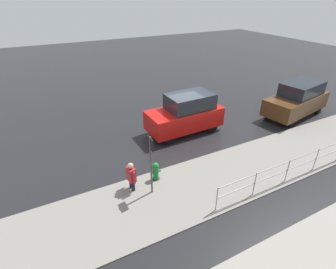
% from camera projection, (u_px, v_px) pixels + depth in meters
% --- Properties ---
extents(ground_plane, '(60.00, 60.00, 0.00)m').
position_uv_depth(ground_plane, '(185.00, 130.00, 14.13)').
color(ground_plane, black).
extents(kerb_strip, '(24.00, 3.20, 0.04)m').
position_uv_depth(kerb_strip, '(236.00, 172.00, 10.87)').
color(kerb_strip, gray).
rests_on(kerb_strip, ground).
extents(moving_hatchback, '(3.94, 1.79, 2.06)m').
position_uv_depth(moving_hatchback, '(186.00, 114.00, 13.51)').
color(moving_hatchback, red).
rests_on(moving_hatchback, ground).
extents(parked_sedan, '(4.53, 2.45, 1.98)m').
position_uv_depth(parked_sedan, '(297.00, 99.00, 15.35)').
color(parked_sedan, '#513319').
rests_on(parked_sedan, ground).
extents(fire_hydrant, '(0.42, 0.31, 0.80)m').
position_uv_depth(fire_hydrant, '(156.00, 172.00, 10.27)').
color(fire_hydrant, '#197A2D').
rests_on(fire_hydrant, ground).
extents(pedestrian, '(0.28, 0.57, 1.22)m').
position_uv_depth(pedestrian, '(131.00, 175.00, 9.61)').
color(pedestrian, '#B2262D').
rests_on(pedestrian, ground).
extents(metal_railing, '(8.42, 0.04, 1.05)m').
position_uv_depth(metal_railing, '(303.00, 161.00, 10.33)').
color(metal_railing, '#B7BABF').
rests_on(metal_railing, ground).
extents(sign_post, '(0.07, 0.44, 2.40)m').
position_uv_depth(sign_post, '(151.00, 158.00, 9.03)').
color(sign_post, '#4C4C51').
rests_on(sign_post, ground).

